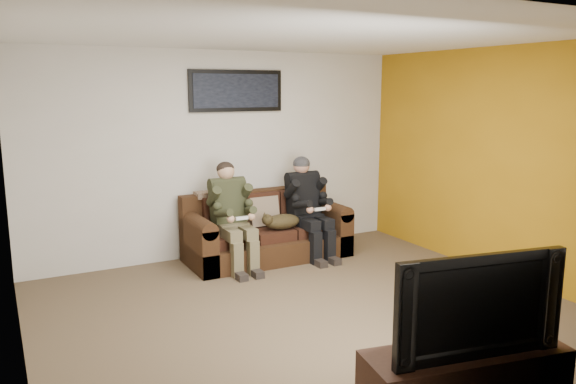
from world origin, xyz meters
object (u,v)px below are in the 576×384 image
sofa (265,233)px  person_left (232,210)px  framed_poster (236,91)px  tv_stand (464,381)px  cat (281,221)px  television (469,301)px  person_right (307,202)px

sofa → person_left: size_ratio=1.61×
sofa → framed_poster: framed_poster is taller
tv_stand → sofa: bearing=95.2°
person_left → cat: bearing=-6.8°
framed_poster → television: (-0.14, -4.17, -1.32)m
person_left → person_right: person_right is taller
person_right → cat: size_ratio=1.93×
sofa → television: bearing=-95.1°
person_left → framed_poster: bearing=60.2°
sofa → person_left: person_left is taller
framed_poster → television: size_ratio=1.04×
sofa → person_right: (0.52, -0.17, 0.39)m
framed_poster → cat: bearing=-64.7°
sofa → framed_poster: size_ratio=1.63×
sofa → person_left: (-0.52, -0.17, 0.39)m
cat → tv_stand: size_ratio=0.47×
sofa → cat: 0.33m
cat → framed_poster: 1.74m
sofa → tv_stand: size_ratio=1.47×
cat → tv_stand: cat is taller
sofa → tv_stand: sofa is taller
framed_poster → tv_stand: size_ratio=0.90×
cat → framed_poster: (-0.30, 0.64, 1.59)m
person_left → tv_stand: (0.19, -3.60, -0.48)m
person_right → framed_poster: 1.67m
person_left → television: (0.19, -3.60, 0.08)m
sofa → cat: (0.10, -0.24, 0.19)m
framed_poster → tv_stand: (-0.14, -4.17, -1.88)m
sofa → tv_stand: 3.79m
tv_stand → framed_poster: bearing=98.4°
television → sofa: bearing=95.2°
framed_poster → tv_stand: 4.57m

